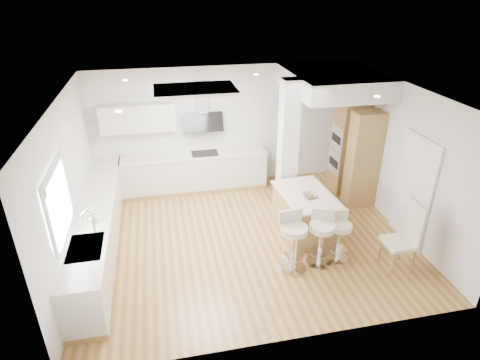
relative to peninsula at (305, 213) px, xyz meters
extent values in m
plane|color=#AD7B40|center=(-1.14, 0.00, -0.43)|extent=(6.00, 6.00, 0.00)
cube|color=silver|center=(-1.14, 0.00, -0.43)|extent=(6.00, 5.00, 0.02)
cube|color=silver|center=(-1.14, 2.50, 0.97)|extent=(6.00, 0.04, 2.80)
cube|color=silver|center=(-4.14, 0.00, 0.97)|extent=(0.04, 5.00, 2.80)
cube|color=silver|center=(1.86, 0.00, 0.97)|extent=(0.04, 5.00, 2.80)
cube|color=white|center=(-1.94, 0.60, 2.35)|extent=(1.40, 0.95, 0.05)
cube|color=white|center=(-1.94, 0.60, 2.33)|extent=(1.25, 0.80, 0.03)
cylinder|color=white|center=(-3.14, 1.50, 2.36)|extent=(0.10, 0.10, 0.02)
cylinder|color=white|center=(-3.14, -0.50, 2.36)|extent=(0.10, 0.10, 0.02)
cylinder|color=white|center=(-0.64, 1.50, 2.36)|extent=(0.10, 0.10, 0.02)
cylinder|color=white|center=(0.86, 1.00, 2.36)|extent=(0.10, 0.10, 0.02)
cylinder|color=white|center=(0.86, -0.50, 2.36)|extent=(0.10, 0.10, 0.02)
cube|color=white|center=(-4.10, -0.90, 1.22)|extent=(0.03, 1.15, 0.95)
cube|color=white|center=(-4.09, -0.90, 1.73)|extent=(0.04, 1.28, 0.06)
cube|color=white|center=(-4.09, -0.90, 0.72)|extent=(0.04, 1.28, 0.06)
cube|color=white|center=(-4.09, -1.51, 1.22)|extent=(0.04, 0.06, 0.95)
cube|color=white|center=(-4.09, -0.29, 1.22)|extent=(0.04, 0.06, 0.95)
cube|color=#929599|center=(-4.07, -0.90, 1.65)|extent=(0.03, 1.18, 0.14)
cube|color=#4D463C|center=(1.85, -0.60, 0.57)|extent=(0.02, 0.90, 2.00)
cube|color=white|center=(1.83, -0.60, 0.57)|extent=(0.05, 1.00, 2.10)
cube|color=#A58147|center=(-3.84, 0.25, -0.38)|extent=(0.60, 4.50, 0.10)
cube|color=beige|center=(-3.84, 0.25, 0.05)|extent=(0.60, 4.50, 0.76)
cube|color=beige|center=(-3.84, 0.25, 0.45)|extent=(0.63, 4.50, 0.04)
cube|color=silver|center=(-3.84, -1.00, 0.46)|extent=(0.50, 0.75, 0.02)
cube|color=silver|center=(-3.84, -1.18, 0.41)|extent=(0.40, 0.34, 0.10)
cube|color=silver|center=(-3.84, -0.82, 0.41)|extent=(0.40, 0.34, 0.10)
cylinder|color=silver|center=(-3.72, -0.70, 0.65)|extent=(0.02, 0.02, 0.36)
torus|color=silver|center=(-3.79, -0.70, 0.83)|extent=(0.18, 0.02, 0.18)
imported|color=#4B8543|center=(-3.79, -0.35, 0.64)|extent=(0.17, 0.12, 0.33)
cube|color=#A58147|center=(-1.89, 2.20, -0.38)|extent=(3.30, 0.60, 0.10)
cube|color=beige|center=(-1.89, 2.20, 0.05)|extent=(3.30, 0.60, 0.76)
cube|color=beige|center=(-1.89, 2.20, 0.45)|extent=(3.33, 0.63, 0.04)
cube|color=black|center=(-1.64, 2.20, 0.48)|extent=(0.60, 0.40, 0.01)
cube|color=beige|center=(-3.04, 2.33, 1.37)|extent=(1.60, 0.34, 0.60)
cube|color=silver|center=(-1.64, 2.40, 1.72)|extent=(0.25, 0.18, 0.70)
cube|color=black|center=(-1.64, 2.32, 1.17)|extent=(0.90, 0.26, 0.44)
cube|color=white|center=(-0.09, 0.95, 0.97)|extent=(0.35, 0.35, 2.80)
cube|color=silver|center=(0.96, 1.40, 2.17)|extent=(1.78, 2.20, 0.40)
cube|color=#A58147|center=(1.54, 1.50, 0.62)|extent=(0.62, 0.62, 2.10)
cube|color=#A58147|center=(1.54, 0.80, 0.62)|extent=(0.62, 0.40, 2.10)
cube|color=silver|center=(1.23, 1.50, 0.87)|extent=(0.02, 0.55, 0.55)
cube|color=silver|center=(1.23, 1.50, 0.29)|extent=(0.02, 0.55, 0.55)
cube|color=black|center=(1.22, 1.50, 0.87)|extent=(0.01, 0.45, 0.18)
cube|color=black|center=(1.22, 1.50, 0.29)|extent=(0.01, 0.45, 0.18)
cube|color=#A58147|center=(0.00, 0.00, -0.02)|extent=(0.93, 1.37, 0.81)
cube|color=beige|center=(0.00, 0.00, 0.40)|extent=(1.01, 1.45, 0.04)
imported|color=gray|center=(0.01, -0.14, 0.45)|extent=(0.26, 0.26, 0.06)
sphere|color=#CE6618|center=(0.05, -0.14, 0.45)|extent=(0.07, 0.07, 0.07)
sphere|color=#CE6618|center=(-0.03, -0.12, 0.45)|extent=(0.07, 0.07, 0.07)
sphere|color=#5C882D|center=(0.01, -0.18, 0.45)|extent=(0.07, 0.07, 0.07)
cylinder|color=silver|center=(-0.58, -1.03, -0.41)|extent=(0.52, 0.52, 0.03)
cylinder|color=silver|center=(-0.58, -1.03, -0.05)|extent=(0.08, 0.08, 0.70)
cylinder|color=silver|center=(-0.58, -1.03, -0.19)|extent=(0.40, 0.40, 0.02)
cylinder|color=beige|center=(-0.58, -1.03, 0.35)|extent=(0.50, 0.50, 0.11)
cube|color=beige|center=(-0.60, -0.85, 0.51)|extent=(0.41, 0.09, 0.24)
cylinder|color=silver|center=(-0.07, -0.99, -0.41)|extent=(0.59, 0.59, 0.03)
cylinder|color=silver|center=(-0.07, -0.99, -0.07)|extent=(0.09, 0.09, 0.66)
cylinder|color=silver|center=(-0.07, -0.99, -0.20)|extent=(0.45, 0.45, 0.02)
cylinder|color=beige|center=(-0.07, -0.99, 0.31)|extent=(0.56, 0.56, 0.10)
cube|color=beige|center=(-0.01, -0.84, 0.46)|extent=(0.38, 0.19, 0.22)
cylinder|color=silver|center=(0.29, -0.94, -0.41)|extent=(0.43, 0.43, 0.03)
cylinder|color=silver|center=(0.29, -0.94, -0.10)|extent=(0.07, 0.07, 0.61)
cylinder|color=silver|center=(0.29, -0.94, -0.22)|extent=(0.33, 0.33, 0.01)
cylinder|color=beige|center=(0.29, -0.94, 0.24)|extent=(0.41, 0.41, 0.09)
cube|color=beige|center=(0.30, -0.79, 0.38)|extent=(0.36, 0.06, 0.21)
cube|color=beige|center=(1.16, -1.38, 0.08)|extent=(0.48, 0.48, 0.06)
cube|color=beige|center=(1.38, -1.38, 0.43)|extent=(0.05, 0.45, 0.77)
cylinder|color=#A58147|center=(0.97, -1.57, -0.19)|extent=(0.04, 0.04, 0.47)
cylinder|color=#A58147|center=(0.97, -1.18, -0.19)|extent=(0.04, 0.04, 0.47)
cylinder|color=#A58147|center=(1.36, -1.57, -0.19)|extent=(0.04, 0.04, 0.47)
cylinder|color=#A58147|center=(1.36, -1.18, -0.19)|extent=(0.04, 0.04, 0.47)
camera|label=1|loc=(-2.58, -6.24, 4.03)|focal=30.00mm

